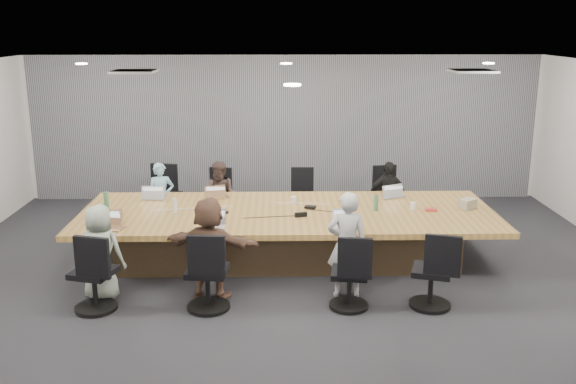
{
  "coord_description": "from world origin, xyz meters",
  "views": [
    {
      "loc": [
        -0.18,
        -8.44,
        3.38
      ],
      "look_at": [
        0.0,
        0.4,
        1.05
      ],
      "focal_mm": 40.0,
      "sensor_mm": 36.0,
      "label": 1
    }
  ],
  "objects_px": {
    "bottle_green_right": "(376,203)",
    "bottle_clear": "(175,205)",
    "chair_4": "(94,279)",
    "chair_1": "(223,204)",
    "person_4": "(100,252)",
    "laptop_3": "(393,195)",
    "mug_brown": "(119,213)",
    "chair_5": "(207,277)",
    "stapler": "(301,215)",
    "snack_packet": "(431,210)",
    "conference_table": "(288,233)",
    "laptop_0": "(155,197)",
    "person_3": "(387,196)",
    "chair_6": "(349,279)",
    "laptop_1": "(218,196)",
    "person_0": "(161,198)",
    "chair_7": "(431,277)",
    "laptop_6": "(342,227)",
    "chair_0": "(165,201)",
    "chair_2": "(303,204)",
    "person_6": "(347,245)",
    "canvas_bag": "(468,204)",
    "person_5": "(210,248)",
    "chair_3": "(383,202)",
    "laptop_5": "(214,228)",
    "bottle_green_left": "(106,201)",
    "person_1": "(221,197)",
    "laptop_4": "(110,228)"
  },
  "relations": [
    {
      "from": "bottle_green_right",
      "to": "bottle_clear",
      "type": "xyz_separation_m",
      "value": [
        -2.91,
        -0.0,
        -0.02
      ]
    },
    {
      "from": "chair_4",
      "to": "bottle_green_right",
      "type": "xyz_separation_m",
      "value": [
        3.65,
        1.68,
        0.46
      ]
    },
    {
      "from": "chair_1",
      "to": "person_4",
      "type": "height_order",
      "value": "person_4"
    },
    {
      "from": "laptop_3",
      "to": "mug_brown",
      "type": "distance_m",
      "value": 4.2
    },
    {
      "from": "chair_5",
      "to": "stapler",
      "type": "bearing_deg",
      "value": 55.49
    },
    {
      "from": "chair_1",
      "to": "snack_packet",
      "type": "distance_m",
      "value": 3.63
    },
    {
      "from": "conference_table",
      "to": "mug_brown",
      "type": "height_order",
      "value": "mug_brown"
    },
    {
      "from": "laptop_0",
      "to": "person_3",
      "type": "bearing_deg",
      "value": -169.01
    },
    {
      "from": "chair_6",
      "to": "snack_packet",
      "type": "height_order",
      "value": "snack_packet"
    },
    {
      "from": "laptop_1",
      "to": "person_4",
      "type": "bearing_deg",
      "value": 47.54
    },
    {
      "from": "person_0",
      "to": "stapler",
      "type": "xyz_separation_m",
      "value": [
        2.25,
        -1.65,
        0.19
      ]
    },
    {
      "from": "chair_7",
      "to": "laptop_6",
      "type": "relative_size",
      "value": 2.67
    },
    {
      "from": "chair_0",
      "to": "chair_2",
      "type": "distance_m",
      "value": 2.38
    },
    {
      "from": "chair_1",
      "to": "chair_7",
      "type": "height_order",
      "value": "chair_7"
    },
    {
      "from": "person_0",
      "to": "person_6",
      "type": "bearing_deg",
      "value": -57.49
    },
    {
      "from": "chair_1",
      "to": "person_3",
      "type": "distance_m",
      "value": 2.79
    },
    {
      "from": "chair_4",
      "to": "laptop_3",
      "type": "bearing_deg",
      "value": 48.11
    },
    {
      "from": "chair_6",
      "to": "person_0",
      "type": "height_order",
      "value": "person_0"
    },
    {
      "from": "bottle_clear",
      "to": "laptop_6",
      "type": "bearing_deg",
      "value": -18.29
    },
    {
      "from": "person_0",
      "to": "chair_6",
      "type": "bearing_deg",
      "value": -60.98
    },
    {
      "from": "mug_brown",
      "to": "stapler",
      "type": "distance_m",
      "value": 2.56
    },
    {
      "from": "chair_2",
      "to": "conference_table",
      "type": "bearing_deg",
      "value": 82.58
    },
    {
      "from": "canvas_bag",
      "to": "chair_0",
      "type": "bearing_deg",
      "value": 161.04
    },
    {
      "from": "laptop_1",
      "to": "bottle_clear",
      "type": "xyz_separation_m",
      "value": [
        -0.55,
        -0.82,
        0.09
      ]
    },
    {
      "from": "laptop_1",
      "to": "mug_brown",
      "type": "bearing_deg",
      "value": 27.67
    },
    {
      "from": "laptop_6",
      "to": "snack_packet",
      "type": "height_order",
      "value": "snack_packet"
    },
    {
      "from": "chair_6",
      "to": "person_5",
      "type": "xyz_separation_m",
      "value": [
        -1.72,
        0.35,
        0.28
      ]
    },
    {
      "from": "chair_0",
      "to": "stapler",
      "type": "xyz_separation_m",
      "value": [
        2.25,
        -2.0,
        0.34
      ]
    },
    {
      "from": "chair_3",
      "to": "person_0",
      "type": "distance_m",
      "value": 3.78
    },
    {
      "from": "chair_3",
      "to": "laptop_5",
      "type": "relative_size",
      "value": 2.63
    },
    {
      "from": "snack_packet",
      "to": "laptop_5",
      "type": "bearing_deg",
      "value": -166.22
    },
    {
      "from": "person_4",
      "to": "bottle_green_left",
      "type": "xyz_separation_m",
      "value": [
        -0.28,
        1.47,
        0.26
      ]
    },
    {
      "from": "person_3",
      "to": "laptop_5",
      "type": "relative_size",
      "value": 3.95
    },
    {
      "from": "person_1",
      "to": "chair_7",
      "type": "bearing_deg",
      "value": -36.25
    },
    {
      "from": "stapler",
      "to": "canvas_bag",
      "type": "bearing_deg",
      "value": -6.67
    },
    {
      "from": "laptop_4",
      "to": "laptop_6",
      "type": "height_order",
      "value": "same"
    },
    {
      "from": "person_6",
      "to": "canvas_bag",
      "type": "height_order",
      "value": "person_6"
    },
    {
      "from": "conference_table",
      "to": "laptop_4",
      "type": "xyz_separation_m",
      "value": [
        -2.37,
        -0.8,
        0.35
      ]
    },
    {
      "from": "person_4",
      "to": "canvas_bag",
      "type": "relative_size",
      "value": 4.62
    },
    {
      "from": "laptop_5",
      "to": "person_4",
      "type": "bearing_deg",
      "value": -160.26
    },
    {
      "from": "bottle_clear",
      "to": "stapler",
      "type": "height_order",
      "value": "bottle_clear"
    },
    {
      "from": "person_5",
      "to": "canvas_bag",
      "type": "height_order",
      "value": "person_5"
    },
    {
      "from": "bottle_green_right",
      "to": "chair_7",
      "type": "bearing_deg",
      "value": -75.5
    },
    {
      "from": "person_1",
      "to": "laptop_5",
      "type": "height_order",
      "value": "person_1"
    },
    {
      "from": "chair_2",
      "to": "person_5",
      "type": "height_order",
      "value": "person_5"
    },
    {
      "from": "chair_0",
      "to": "snack_packet",
      "type": "relative_size",
      "value": 5.36
    },
    {
      "from": "laptop_4",
      "to": "bottle_clear",
      "type": "relative_size",
      "value": 1.71
    },
    {
      "from": "bottle_clear",
      "to": "conference_table",
      "type": "bearing_deg",
      "value": 0.85
    },
    {
      "from": "chair_4",
      "to": "person_6",
      "type": "bearing_deg",
      "value": 22.94
    },
    {
      "from": "bottle_green_right",
      "to": "laptop_3",
      "type": "bearing_deg",
      "value": 63.67
    }
  ]
}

